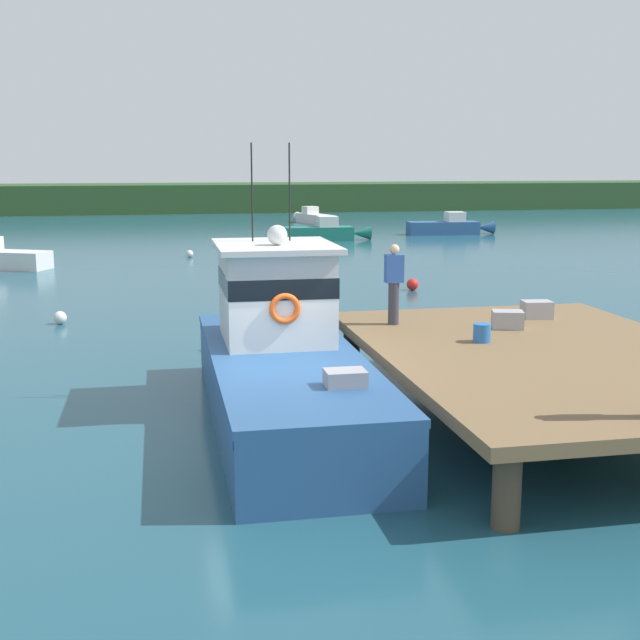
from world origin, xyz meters
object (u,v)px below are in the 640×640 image
object	(u,v)px
mooring_buoy_outer	(190,254)
deckhand_by_the_boat	(394,282)
bait_bucket	(482,333)
moored_boat_near_channel	(312,217)
crate_stack_near_edge	(507,320)
mooring_buoy_inshore	(412,284)
moored_boat_outer_mooring	(321,232)
main_fishing_boat	(281,359)
mooring_buoy_spare_mooring	(60,318)
moored_boat_mid_harbor	(449,227)
crate_stack_mid_dock	(537,309)

from	to	relation	value
mooring_buoy_outer	deckhand_by_the_boat	bearing A→B (deg)	-82.52
bait_bucket	moored_boat_near_channel	world-z (taller)	bait_bucket
crate_stack_near_edge	mooring_buoy_inshore	distance (m)	12.72
bait_bucket	deckhand_by_the_boat	world-z (taller)	deckhand_by_the_boat
bait_bucket	mooring_buoy_outer	distance (m)	25.65
bait_bucket	moored_boat_near_channel	size ratio (longest dim) A/B	0.07
moored_boat_outer_mooring	main_fishing_boat	bearing A→B (deg)	-102.68
deckhand_by_the_boat	mooring_buoy_inshore	size ratio (longest dim) A/B	3.92
crate_stack_near_edge	moored_boat_outer_mooring	xyz separation A→B (m)	(2.49, 30.98, -0.91)
crate_stack_near_edge	moored_boat_near_channel	size ratio (longest dim) A/B	0.13
main_fishing_boat	crate_stack_near_edge	distance (m)	4.77
crate_stack_near_edge	moored_boat_near_channel	distance (m)	44.37
mooring_buoy_spare_mooring	mooring_buoy_inshore	distance (m)	12.12
moored_boat_near_channel	mooring_buoy_outer	xyz separation A→B (m)	(-9.65, -19.94, -0.24)
main_fishing_boat	crate_stack_near_edge	size ratio (longest dim) A/B	16.35
crate_stack_near_edge	mooring_buoy_inshore	world-z (taller)	crate_stack_near_edge
main_fishing_boat	moored_boat_mid_harbor	xyz separation A→B (m)	(15.62, 34.28, -0.54)
crate_stack_near_edge	bait_bucket	bearing A→B (deg)	-131.93
bait_bucket	moored_boat_outer_mooring	distance (m)	32.27
crate_stack_near_edge	mooring_buoy_outer	bearing A→B (deg)	102.05
crate_stack_mid_dock	moored_boat_outer_mooring	size ratio (longest dim) A/B	0.11
mooring_buoy_inshore	moored_boat_outer_mooring	bearing A→B (deg)	88.53
crate_stack_mid_dock	moored_boat_outer_mooring	bearing A→B (deg)	87.28
crate_stack_mid_dock	moored_boat_mid_harbor	world-z (taller)	crate_stack_mid_dock
mooring_buoy_spare_mooring	deckhand_by_the_boat	bearing A→B (deg)	-46.35
main_fishing_boat	mooring_buoy_outer	bearing A→B (deg)	91.12
main_fishing_boat	bait_bucket	world-z (taller)	main_fishing_boat
mooring_buoy_spare_mooring	mooring_buoy_outer	distance (m)	16.21
crate_stack_mid_dock	moored_boat_near_channel	size ratio (longest dim) A/B	0.13
moored_boat_near_channel	mooring_buoy_inshore	size ratio (longest dim) A/B	11.28
mooring_buoy_inshore	moored_boat_near_channel	bearing A→B (deg)	85.53
moored_boat_near_channel	moored_boat_mid_harbor	distance (m)	12.51
mooring_buoy_inshore	mooring_buoy_spare_mooring	bearing A→B (deg)	-161.00
main_fishing_boat	moored_boat_mid_harbor	size ratio (longest dim) A/B	1.81
bait_bucket	deckhand_by_the_boat	distance (m)	2.35
deckhand_by_the_boat	crate_stack_near_edge	bearing A→B (deg)	-22.13
main_fishing_boat	mooring_buoy_spare_mooring	world-z (taller)	main_fishing_boat
crate_stack_near_edge	moored_boat_mid_harbor	bearing A→B (deg)	71.87
moored_boat_mid_harbor	mooring_buoy_spare_mooring	size ratio (longest dim) A/B	15.06
main_fishing_boat	moored_boat_near_channel	size ratio (longest dim) A/B	2.09
crate_stack_near_edge	bait_bucket	size ratio (longest dim) A/B	1.76
crate_stack_near_edge	mooring_buoy_inshore	bearing A→B (deg)	80.84
moored_boat_near_channel	moored_boat_outer_mooring	distance (m)	13.30
mooring_buoy_outer	moored_boat_mid_harbor	bearing A→B (deg)	29.80
bait_bucket	deckhand_by_the_boat	bearing A→B (deg)	119.90
bait_bucket	mooring_buoy_inshore	xyz separation A→B (m)	(3.00, 13.59, -1.16)
crate_stack_near_edge	deckhand_by_the_boat	distance (m)	2.37
main_fishing_boat	crate_stack_mid_dock	size ratio (longest dim) A/B	16.35
moored_boat_mid_harbor	mooring_buoy_inshore	bearing A→B (deg)	-113.12
mooring_buoy_outer	mooring_buoy_inshore	bearing A→B (deg)	-58.44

